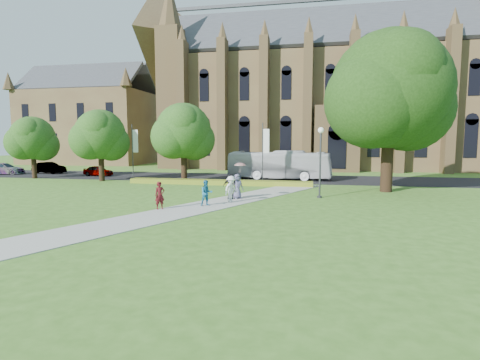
% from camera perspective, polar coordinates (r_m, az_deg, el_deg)
% --- Properties ---
extents(ground, '(160.00, 160.00, 0.00)m').
position_cam_1_polar(ground, '(23.33, -6.60, -4.54)').
color(ground, '#3A661E').
rests_on(ground, ground).
extents(road, '(160.00, 10.00, 0.02)m').
position_cam_1_polar(road, '(42.63, 1.65, 0.31)').
color(road, black).
rests_on(road, ground).
extents(footpath, '(15.58, 28.54, 0.04)m').
position_cam_1_polar(footpath, '(24.26, -5.87, -4.08)').
color(footpath, '#B2B2A8').
rests_on(footpath, ground).
extents(flower_hedge, '(18.00, 1.40, 0.45)m').
position_cam_1_polar(flower_hedge, '(36.40, -3.25, -0.35)').
color(flower_hedge, '#AF9E23').
rests_on(flower_hedge, ground).
extents(cathedral, '(52.60, 18.25, 28.00)m').
position_cam_1_polar(cathedral, '(62.23, 14.26, 13.91)').
color(cathedral, brown).
rests_on(cathedral, ground).
extents(building_west, '(22.00, 14.00, 18.30)m').
position_cam_1_polar(building_west, '(76.05, -21.78, 9.35)').
color(building_west, brown).
rests_on(building_west, ground).
extents(streetlamp, '(0.44, 0.44, 5.24)m').
position_cam_1_polar(streetlamp, '(28.34, 12.15, 3.94)').
color(streetlamp, '#38383D').
rests_on(streetlamp, ground).
extents(large_tree, '(9.60, 9.60, 13.20)m').
position_cam_1_polar(large_tree, '(33.60, 21.88, 12.62)').
color(large_tree, '#332114').
rests_on(large_tree, ground).
extents(street_tree_0, '(5.20, 5.20, 7.50)m').
position_cam_1_polar(street_tree_0, '(42.07, -20.53, 6.49)').
color(street_tree_0, '#332114').
rests_on(street_tree_0, ground).
extents(street_tree_1, '(5.60, 5.60, 8.05)m').
position_cam_1_polar(street_tree_1, '(38.61, -8.61, 7.39)').
color(street_tree_1, '#332114').
rests_on(street_tree_1, ground).
extents(street_tree_2, '(4.80, 4.80, 6.95)m').
position_cam_1_polar(street_tree_2, '(48.17, -29.06, 5.59)').
color(street_tree_2, '#332114').
rests_on(street_tree_2, ground).
extents(banner_pole_0, '(0.70, 0.10, 6.00)m').
position_cam_1_polar(banner_pole_0, '(37.36, 3.64, 4.68)').
color(banner_pole_0, '#38383D').
rests_on(banner_pole_0, ground).
extents(banner_pole_1, '(0.70, 0.10, 6.00)m').
position_cam_1_polar(banner_pole_1, '(41.60, -15.91, 4.60)').
color(banner_pole_1, '#38383D').
rests_on(banner_pole_1, ground).
extents(tour_coach, '(11.54, 3.90, 3.15)m').
position_cam_1_polar(tour_coach, '(41.37, 5.97, 2.31)').
color(tour_coach, silver).
rests_on(tour_coach, road).
extents(car_0, '(3.82, 2.01, 1.24)m').
position_cam_1_polar(car_0, '(48.12, -20.81, 1.32)').
color(car_0, gray).
rests_on(car_0, road).
extents(car_1, '(4.59, 2.14, 1.46)m').
position_cam_1_polar(car_1, '(54.30, -27.09, 1.66)').
color(car_1, gray).
rests_on(car_1, road).
extents(car_2, '(5.18, 3.01, 1.41)m').
position_cam_1_polar(car_2, '(55.92, -32.30, 1.48)').
color(car_2, gray).
rests_on(car_2, road).
extents(pedestrian_0, '(0.74, 0.72, 1.71)m').
position_cam_1_polar(pedestrian_0, '(23.63, -12.12, -2.30)').
color(pedestrian_0, '#4C1114').
rests_on(pedestrian_0, footpath).
extents(pedestrian_1, '(1.02, 0.96, 1.66)m').
position_cam_1_polar(pedestrian_1, '(24.40, -5.13, -1.99)').
color(pedestrian_1, '#1C678E').
rests_on(pedestrian_1, footpath).
extents(pedestrian_2, '(1.17, 1.35, 1.81)m').
position_cam_1_polar(pedestrian_2, '(25.67, -1.37, -1.40)').
color(pedestrian_2, white).
rests_on(pedestrian_2, footpath).
extents(pedestrian_3, '(1.12, 0.57, 1.83)m').
position_cam_1_polar(pedestrian_3, '(27.14, -1.49, -0.98)').
color(pedestrian_3, black).
rests_on(pedestrian_3, footpath).
extents(pedestrian_4, '(1.05, 1.00, 1.80)m').
position_cam_1_polar(pedestrian_4, '(27.28, -0.40, -0.96)').
color(pedestrian_4, slate).
rests_on(pedestrian_4, footpath).
extents(parasol, '(1.04, 1.04, 0.74)m').
position_cam_1_polar(parasol, '(27.22, 0.01, 1.71)').
color(parasol, '#D596B5').
rests_on(parasol, pedestrian_4).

